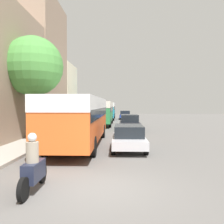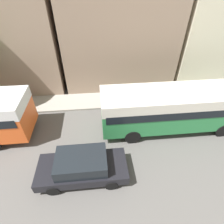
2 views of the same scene
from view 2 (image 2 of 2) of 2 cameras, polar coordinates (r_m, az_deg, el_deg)
building_midblock at (r=18.30m, az=-32.13°, el=21.90°), size 6.54×9.15×9.43m
building_end_row at (r=19.68m, az=29.70°, el=21.78°), size 5.88×7.19×8.27m
bus_following at (r=11.80m, az=20.40°, el=2.17°), size 2.53×9.61×2.89m
car_distant at (r=9.39m, az=-9.71°, el=-17.05°), size 1.95×4.55×1.55m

